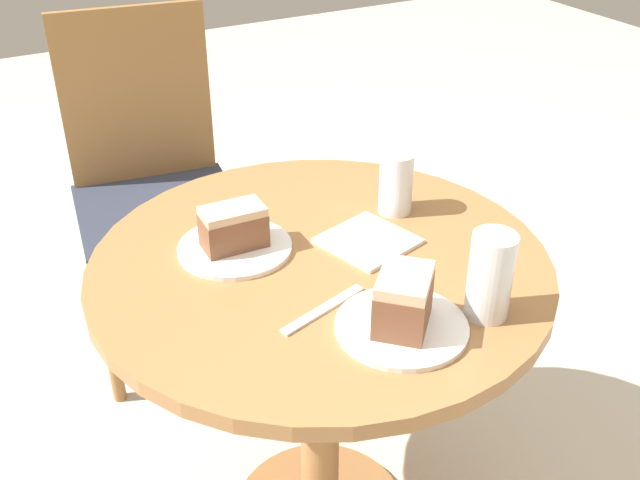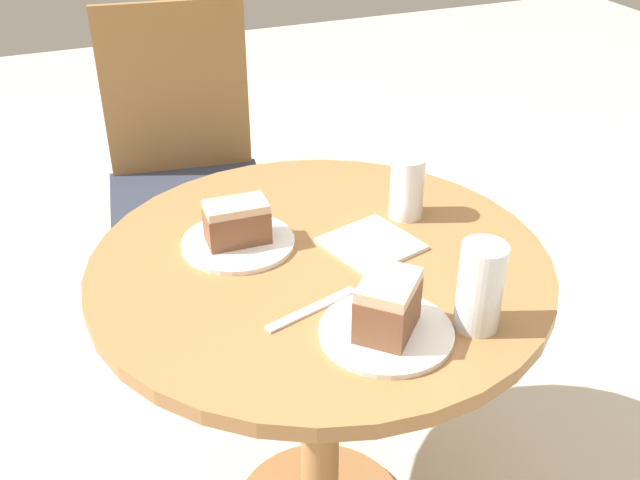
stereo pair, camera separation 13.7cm
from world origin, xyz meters
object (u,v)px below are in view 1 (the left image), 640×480
at_px(cake_slice_near, 403,300).
at_px(glass_water, 490,279).
at_px(plate_near, 402,327).
at_px(chair, 153,183).
at_px(cake_slice_far, 233,227).
at_px(glass_lemonade, 396,186).
at_px(plate_far, 235,248).

xyz_separation_m(cake_slice_near, glass_water, (0.15, -0.03, 0.01)).
height_order(plate_near, glass_water, glass_water).
xyz_separation_m(chair, cake_slice_far, (-0.06, -0.75, 0.26)).
height_order(chair, cake_slice_near, chair).
relative_size(chair, glass_lemonade, 7.56).
distance_m(chair, glass_lemonade, 0.87).
relative_size(plate_near, plate_far, 1.00).
distance_m(plate_far, cake_slice_near, 0.38).
relative_size(chair, glass_water, 6.41).
relative_size(plate_near, glass_water, 1.43).
xyz_separation_m(plate_far, cake_slice_far, (0.00, 0.00, 0.05)).
bearing_deg(glass_lemonade, plate_far, 177.27).
bearing_deg(plate_far, glass_water, -53.27).
xyz_separation_m(chair, glass_lemonade, (0.29, -0.77, 0.27)).
bearing_deg(glass_water, plate_far, 126.73).
bearing_deg(glass_water, plate_near, 167.57).
height_order(chair, glass_water, chair).
relative_size(plate_far, glass_lemonade, 1.68).
height_order(plate_near, glass_lemonade, glass_lemonade).
relative_size(chair, cake_slice_far, 8.08).
relative_size(plate_far, cake_slice_near, 1.60).
distance_m(chair, plate_far, 0.79).
xyz_separation_m(chair, glass_water, (0.23, -1.14, 0.28)).
bearing_deg(cake_slice_far, plate_near, -68.15).
height_order(plate_near, cake_slice_near, cake_slice_near).
height_order(cake_slice_near, glass_lemonade, glass_lemonade).
xyz_separation_m(cake_slice_near, cake_slice_far, (-0.14, 0.35, -0.01)).
bearing_deg(plate_near, glass_lemonade, 58.15).
height_order(chair, plate_far, chair).
height_order(plate_far, cake_slice_far, cake_slice_far).
xyz_separation_m(plate_near, plate_far, (-0.14, 0.35, 0.00)).
distance_m(chair, cake_slice_near, 1.14).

